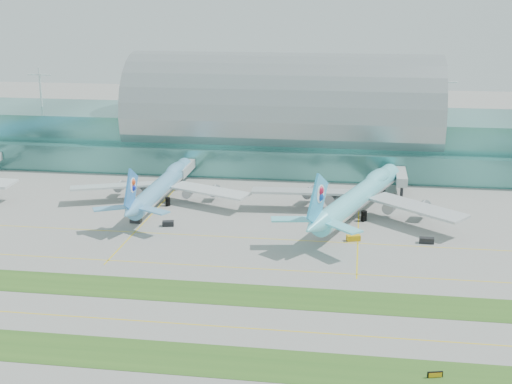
% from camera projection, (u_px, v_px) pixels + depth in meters
% --- Properties ---
extents(ground, '(700.00, 700.00, 0.00)m').
position_uv_depth(ground, '(220.00, 297.00, 160.05)').
color(ground, gray).
rests_on(ground, ground).
extents(terminal, '(340.00, 69.10, 36.00)m').
position_uv_depth(terminal, '(284.00, 128.00, 278.55)').
color(terminal, '#3D7A75').
rests_on(terminal, ground).
extents(grass_strip_near, '(420.00, 12.00, 0.08)m').
position_uv_depth(grass_strip_near, '(191.00, 359.00, 133.43)').
color(grass_strip_near, '#2D591E').
rests_on(grass_strip_near, ground).
extents(grass_strip_far, '(420.00, 12.00, 0.08)m').
position_uv_depth(grass_strip_far, '(222.00, 294.00, 161.94)').
color(grass_strip_far, '#2D591E').
rests_on(grass_strip_far, ground).
extents(taxiline_b, '(420.00, 0.35, 0.01)m').
position_uv_depth(taxiline_b, '(207.00, 325.00, 146.74)').
color(taxiline_b, yellow).
rests_on(taxiline_b, ground).
extents(taxiline_c, '(420.00, 0.35, 0.01)m').
position_uv_depth(taxiline_c, '(234.00, 267.00, 177.16)').
color(taxiline_c, yellow).
rests_on(taxiline_c, ground).
extents(taxiline_d, '(420.00, 0.35, 0.01)m').
position_uv_depth(taxiline_d, '(248.00, 238.00, 198.08)').
color(taxiline_d, yellow).
rests_on(taxiline_d, ground).
extents(airliner_b, '(59.81, 67.80, 18.68)m').
position_uv_depth(airliner_b, '(163.00, 185.00, 229.84)').
color(airliner_b, '#61A9D6').
rests_on(airliner_b, ground).
extents(airliner_c, '(64.42, 74.87, 21.24)m').
position_uv_depth(airliner_c, '(360.00, 195.00, 215.85)').
color(airliner_c, '#6DE0F0').
rests_on(airliner_c, ground).
extents(gse_c, '(3.41, 1.77, 1.20)m').
position_uv_depth(gse_c, '(136.00, 221.00, 210.51)').
color(gse_c, black).
rests_on(gse_c, ground).
extents(gse_d, '(3.65, 2.64, 1.47)m').
position_uv_depth(gse_d, '(168.00, 223.00, 207.77)').
color(gse_d, black).
rests_on(gse_d, ground).
extents(gse_e, '(4.07, 2.85, 1.58)m').
position_uv_depth(gse_e, '(353.00, 238.00, 195.65)').
color(gse_e, '#D9A00C').
rests_on(gse_e, ground).
extents(gse_f, '(4.00, 1.99, 1.56)m').
position_uv_depth(gse_f, '(427.00, 240.00, 193.77)').
color(gse_f, black).
rests_on(gse_f, ground).
extents(taxiway_sign_east, '(2.85, 0.99, 1.21)m').
position_uv_depth(taxiway_sign_east, '(435.00, 375.00, 126.94)').
color(taxiway_sign_east, black).
rests_on(taxiway_sign_east, ground).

